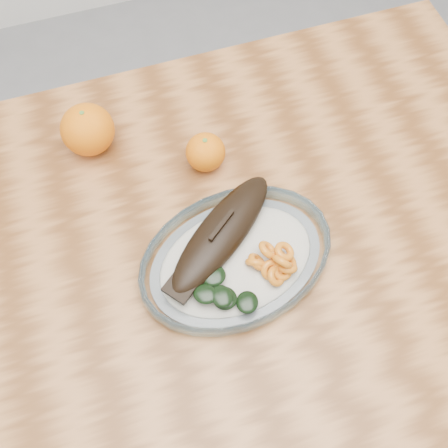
# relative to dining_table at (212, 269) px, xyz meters

# --- Properties ---
(ground) EXTENTS (3.00, 3.00, 0.00)m
(ground) POSITION_rel_dining_table_xyz_m (0.00, 0.00, -0.65)
(ground) COLOR slate
(ground) RESTS_ON ground
(dining_table) EXTENTS (1.20, 0.80, 0.75)m
(dining_table) POSITION_rel_dining_table_xyz_m (0.00, 0.00, 0.00)
(dining_table) COLOR brown
(dining_table) RESTS_ON ground
(plated_meal) EXTENTS (0.64, 0.64, 0.08)m
(plated_meal) POSITION_rel_dining_table_xyz_m (0.03, -0.04, 0.12)
(plated_meal) COLOR white
(plated_meal) RESTS_ON dining_table
(orange_left) EXTENTS (0.09, 0.09, 0.09)m
(orange_left) POSITION_rel_dining_table_xyz_m (-0.14, 0.25, 0.14)
(orange_left) COLOR #E66404
(orange_left) RESTS_ON dining_table
(orange_right) EXTENTS (0.07, 0.07, 0.07)m
(orange_right) POSITION_rel_dining_table_xyz_m (0.04, 0.15, 0.13)
(orange_right) COLOR #E66404
(orange_right) RESTS_ON dining_table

